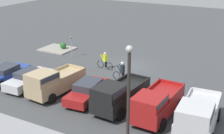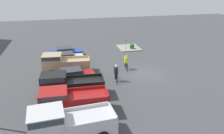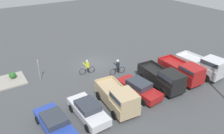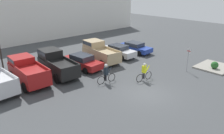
# 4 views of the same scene
# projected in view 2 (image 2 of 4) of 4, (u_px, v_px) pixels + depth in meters

# --- Properties ---
(ground_plane) EXTENTS (80.00, 80.00, 0.00)m
(ground_plane) POSITION_uv_depth(u_px,v_px,m) (147.00, 74.00, 23.99)
(ground_plane) COLOR #424447
(pickup_truck_0) EXTENTS (2.59, 5.42, 2.31)m
(pickup_truck_0) POSITION_uv_depth(u_px,v_px,m) (66.00, 124.00, 13.60)
(pickup_truck_0) COLOR silver
(pickup_truck_0) RESTS_ON ground_plane
(pickup_truck_1) EXTENTS (2.32, 5.06, 2.12)m
(pickup_truck_1) POSITION_uv_depth(u_px,v_px,m) (71.00, 101.00, 16.30)
(pickup_truck_1) COLOR maroon
(pickup_truck_1) RESTS_ON ground_plane
(pickup_truck_2) EXTENTS (2.41, 5.42, 2.22)m
(pickup_truck_2) POSITION_uv_depth(u_px,v_px,m) (68.00, 85.00, 18.83)
(pickup_truck_2) COLOR black
(pickup_truck_2) RESTS_ON ground_plane
(sedan_0) EXTENTS (2.28, 4.88, 1.46)m
(sedan_0) POSITION_uv_depth(u_px,v_px,m) (71.00, 76.00, 21.57)
(sedan_0) COLOR maroon
(sedan_0) RESTS_ON ground_plane
(pickup_truck_3) EXTENTS (2.50, 5.17, 2.18)m
(pickup_truck_3) POSITION_uv_depth(u_px,v_px,m) (63.00, 63.00, 23.85)
(pickup_truck_3) COLOR tan
(pickup_truck_3) RESTS_ON ground_plane
(sedan_1) EXTENTS (2.01, 4.56, 1.41)m
(sedan_1) POSITION_uv_depth(u_px,v_px,m) (65.00, 58.00, 26.57)
(sedan_1) COLOR silver
(sedan_1) RESTS_ON ground_plane
(sedan_2) EXTENTS (2.16, 4.70, 1.31)m
(sedan_2) POSITION_uv_depth(u_px,v_px,m) (65.00, 52.00, 29.14)
(sedan_2) COLOR #233D9E
(sedan_2) RESTS_ON ground_plane
(cyclist_0) EXTENTS (1.86, 0.50, 1.69)m
(cyclist_0) POSITION_uv_depth(u_px,v_px,m) (126.00, 62.00, 24.94)
(cyclist_0) COLOR black
(cyclist_0) RESTS_ON ground_plane
(cyclist_1) EXTENTS (1.90, 0.50, 1.79)m
(cyclist_1) POSITION_uv_depth(u_px,v_px,m) (116.00, 73.00, 21.93)
(cyclist_1) COLOR black
(cyclist_1) RESTS_ON ground_plane
(fire_lane_sign) EXTENTS (0.06, 0.30, 2.44)m
(fire_lane_sign) POSITION_uv_depth(u_px,v_px,m) (126.00, 45.00, 29.49)
(fire_lane_sign) COLOR #9E9EA3
(fire_lane_sign) RESTS_ON ground_plane
(curb_island) EXTENTS (3.59, 3.08, 0.15)m
(curb_island) POSITION_uv_depth(u_px,v_px,m) (129.00, 48.00, 33.12)
(curb_island) COLOR gray
(curb_island) RESTS_ON ground_plane
(shrub) EXTENTS (0.73, 0.73, 0.73)m
(shrub) POSITION_uv_depth(u_px,v_px,m) (132.00, 46.00, 32.42)
(shrub) COLOR #286028
(shrub) RESTS_ON curb_island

